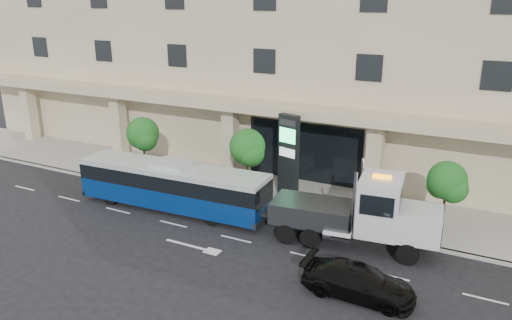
{
  "coord_description": "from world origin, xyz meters",
  "views": [
    {
      "loc": [
        11.56,
        -21.96,
        12.15
      ],
      "look_at": [
        -0.59,
        2.0,
        3.24
      ],
      "focal_mm": 35.0,
      "sensor_mm": 36.0,
      "label": 1
    }
  ],
  "objects_px": {
    "city_bus": "(173,185)",
    "signage_pylon": "(288,156)",
    "black_sedan": "(358,281)",
    "tow_truck": "(362,214)"
  },
  "relations": [
    {
      "from": "tow_truck",
      "to": "signage_pylon",
      "type": "bearing_deg",
      "value": 139.23
    },
    {
      "from": "city_bus",
      "to": "tow_truck",
      "type": "xyz_separation_m",
      "value": [
        11.16,
        0.45,
        0.26
      ]
    },
    {
      "from": "tow_truck",
      "to": "city_bus",
      "type": "bearing_deg",
      "value": 176.17
    },
    {
      "from": "black_sedan",
      "to": "signage_pylon",
      "type": "distance_m",
      "value": 10.94
    },
    {
      "from": "tow_truck",
      "to": "black_sedan",
      "type": "bearing_deg",
      "value": -81.42
    },
    {
      "from": "city_bus",
      "to": "signage_pylon",
      "type": "xyz_separation_m",
      "value": [
        5.48,
        4.37,
        1.32
      ]
    },
    {
      "from": "signage_pylon",
      "to": "tow_truck",
      "type": "bearing_deg",
      "value": -20.14
    },
    {
      "from": "black_sedan",
      "to": "city_bus",
      "type": "bearing_deg",
      "value": 72.61
    },
    {
      "from": "city_bus",
      "to": "signage_pylon",
      "type": "relative_size",
      "value": 2.24
    },
    {
      "from": "city_bus",
      "to": "black_sedan",
      "type": "height_order",
      "value": "city_bus"
    }
  ]
}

